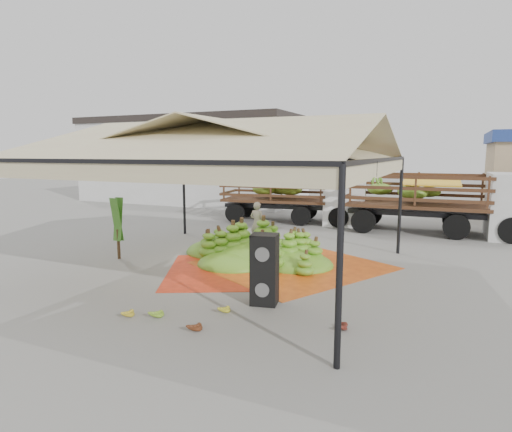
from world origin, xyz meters
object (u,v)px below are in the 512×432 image
at_px(truck_left, 299,193).
at_px(truck_right, 449,196).
at_px(vendor, 257,223).
at_px(speaker_stack, 265,269).
at_px(banana_heap, 258,241).

bearing_deg(truck_left, truck_right, -12.02).
bearing_deg(truck_right, vendor, -142.65).
height_order(truck_left, truck_right, truck_right).
height_order(speaker_stack, truck_left, truck_left).
distance_m(banana_heap, truck_right, 8.50).
height_order(banana_heap, vendor, vendor).
relative_size(banana_heap, speaker_stack, 3.42).
xyz_separation_m(speaker_stack, truck_right, (3.42, 10.15, 0.74)).
bearing_deg(banana_heap, truck_left, 98.87).
xyz_separation_m(banana_heap, truck_right, (5.11, 6.73, 0.94)).
bearing_deg(banana_heap, truck_right, 52.78).
height_order(vendor, truck_right, truck_right).
height_order(banana_heap, truck_right, truck_right).
relative_size(banana_heap, truck_left, 0.77).
bearing_deg(speaker_stack, truck_right, 60.15).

